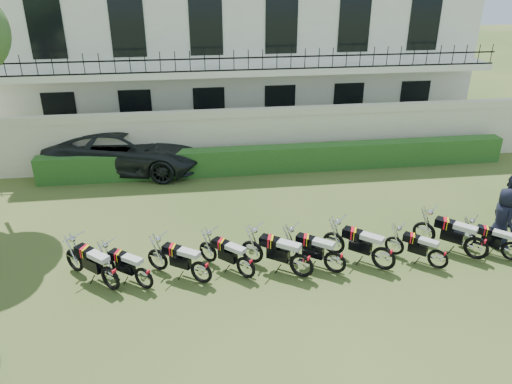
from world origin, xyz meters
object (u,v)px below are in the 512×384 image
(motorcycle_5, at_px, (335,257))
(motorcycle_7, at_px, (439,255))
(motorcycle_4, at_px, (302,260))
(motorcycle_3, at_px, (246,263))
(motorcycle_6, at_px, (384,253))
(officer_3, at_px, (503,218))
(motorcycle_1, at_px, (143,273))
(motorcycle_8, at_px, (477,243))
(suv, at_px, (126,150))
(motorcycle_0, at_px, (110,273))
(motorcycle_2, at_px, (201,267))

(motorcycle_5, xyz_separation_m, motorcycle_7, (2.76, -0.17, -0.05))
(motorcycle_4, bearing_deg, motorcycle_3, 118.49)
(motorcycle_7, bearing_deg, motorcycle_5, 129.13)
(motorcycle_6, relative_size, officer_3, 0.92)
(motorcycle_3, height_order, motorcycle_6, motorcycle_6)
(motorcycle_1, height_order, motorcycle_6, motorcycle_6)
(motorcycle_7, bearing_deg, motorcycle_8, -33.87)
(motorcycle_7, bearing_deg, motorcycle_4, 131.14)
(suv, relative_size, officer_3, 3.32)
(suv, bearing_deg, motorcycle_8, -115.76)
(motorcycle_0, relative_size, motorcycle_7, 1.17)
(motorcycle_2, xyz_separation_m, officer_3, (8.51, 0.72, 0.40))
(motorcycle_2, height_order, officer_3, officer_3)
(motorcycle_0, height_order, motorcycle_2, motorcycle_0)
(motorcycle_5, bearing_deg, motorcycle_1, 126.63)
(suv, xyz_separation_m, officer_3, (11.08, -7.27, 0.07))
(motorcycle_4, bearing_deg, motorcycle_8, -52.58)
(officer_3, bearing_deg, motorcycle_6, 103.79)
(motorcycle_8, distance_m, suv, 12.76)
(motorcycle_7, xyz_separation_m, motorcycle_8, (1.24, 0.29, 0.09))
(motorcycle_0, relative_size, suv, 0.26)
(motorcycle_6, relative_size, suv, 0.28)
(motorcycle_0, bearing_deg, officer_3, -43.32)
(motorcycle_4, bearing_deg, officer_3, -47.07)
(motorcycle_4, relative_size, motorcycle_7, 1.32)
(motorcycle_2, height_order, motorcycle_7, motorcycle_2)
(motorcycle_8, bearing_deg, motorcycle_2, 134.63)
(motorcycle_2, bearing_deg, motorcycle_1, 125.38)
(motorcycle_0, relative_size, motorcycle_3, 1.11)
(suv, bearing_deg, motorcycle_0, -165.20)
(motorcycle_3, distance_m, motorcycle_5, 2.33)
(motorcycle_5, bearing_deg, suv, 73.31)
(motorcycle_0, relative_size, motorcycle_1, 1.03)
(motorcycle_0, distance_m, motorcycle_1, 0.82)
(officer_3, bearing_deg, suv, 58.88)
(motorcycle_7, distance_m, motorcycle_8, 1.27)
(motorcycle_1, xyz_separation_m, motorcycle_7, (7.65, -0.14, -0.02))
(motorcycle_7, bearing_deg, suv, 89.81)
(motorcycle_2, height_order, motorcycle_3, motorcycle_2)
(motorcycle_6, height_order, officer_3, officer_3)
(motorcycle_0, xyz_separation_m, motorcycle_6, (7.01, -0.06, 0.01))
(motorcycle_3, relative_size, officer_3, 0.79)
(motorcycle_1, distance_m, motorcycle_8, 8.88)
(motorcycle_1, bearing_deg, motorcycle_3, -49.93)
(motorcycle_5, height_order, motorcycle_7, motorcycle_5)
(motorcycle_3, relative_size, motorcycle_6, 0.86)
(motorcycle_7, bearing_deg, motorcycle_0, 131.33)
(suv, distance_m, officer_3, 13.25)
(motorcycle_0, xyz_separation_m, motorcycle_2, (2.24, -0.01, -0.02))
(motorcycle_2, relative_size, motorcycle_6, 1.02)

